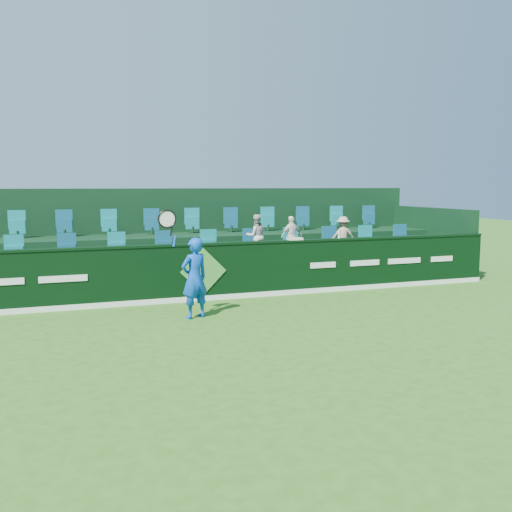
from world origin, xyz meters
name	(u,v)px	position (x,y,z in m)	size (l,w,h in m)	color
ground	(262,344)	(0.00, 0.00, 0.00)	(60.00, 60.00, 0.00)	#326317
sponsor_hoarding	(202,272)	(0.00, 4.00, 0.67)	(16.00, 0.25, 1.35)	black
stand_tier_front	(191,276)	(0.00, 5.10, 0.40)	(16.00, 2.00, 0.80)	black
stand_tier_back	(176,258)	(0.00, 7.00, 0.65)	(16.00, 1.80, 1.30)	black
stand_rear	(172,236)	(0.00, 7.44, 1.22)	(16.00, 4.10, 2.60)	black
seat_row_front	(187,247)	(0.00, 5.50, 1.10)	(13.50, 0.50, 0.60)	#108187
seat_row_back	(173,224)	(0.00, 7.30, 1.60)	(13.50, 0.50, 0.60)	#108187
tennis_player	(194,277)	(-0.61, 2.29, 0.84)	(1.13, 0.58, 2.26)	blue
spectator_left	(256,236)	(1.75, 5.12, 1.37)	(0.55, 0.43, 1.14)	beige
spectator_middle	(292,236)	(2.77, 5.12, 1.34)	(0.63, 0.26, 1.08)	white
spectator_right	(343,235)	(4.32, 5.12, 1.32)	(0.67, 0.38, 1.03)	tan
towel	(295,239)	(2.37, 4.00, 1.38)	(0.36, 0.23, 0.05)	silver
drinks_bottle	(339,235)	(3.59, 4.00, 1.44)	(0.06, 0.06, 0.19)	silver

